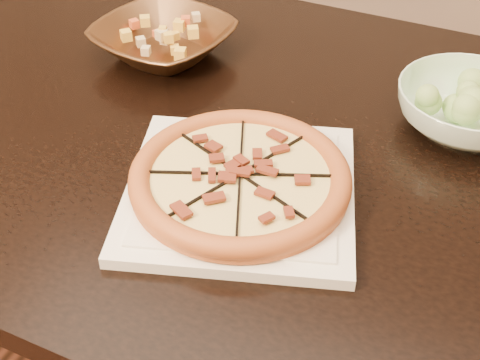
# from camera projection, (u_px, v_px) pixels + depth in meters

# --- Properties ---
(dining_table) EXTENTS (1.51, 0.98, 0.75)m
(dining_table) POSITION_uv_depth(u_px,v_px,m) (220.00, 166.00, 1.15)
(dining_table) COLOR black
(dining_table) RESTS_ON floor
(plate) EXTENTS (0.40, 0.40, 0.02)m
(plate) POSITION_uv_depth(u_px,v_px,m) (240.00, 191.00, 0.94)
(plate) COLOR white
(plate) RESTS_ON dining_table
(pizza) EXTENTS (0.31, 0.31, 0.03)m
(pizza) POSITION_uv_depth(u_px,v_px,m) (240.00, 178.00, 0.92)
(pizza) COLOR #BA5A21
(pizza) RESTS_ON plate
(bronze_bowl) EXTENTS (0.29, 0.29, 0.06)m
(bronze_bowl) POSITION_uv_depth(u_px,v_px,m) (163.00, 40.00, 1.23)
(bronze_bowl) COLOR brown
(bronze_bowl) RESTS_ON dining_table
(mixed_dish) EXTENTS (0.12, 0.11, 0.03)m
(mixed_dish) POSITION_uv_depth(u_px,v_px,m) (161.00, 19.00, 1.21)
(mixed_dish) COLOR #D6BA85
(mixed_dish) RESTS_ON bronze_bowl
(salad_bowl) EXTENTS (0.28, 0.28, 0.07)m
(salad_bowl) POSITION_uv_depth(u_px,v_px,m) (468.00, 108.00, 1.05)
(salad_bowl) COLOR white
(salad_bowl) RESTS_ON dining_table
(salad) EXTENTS (0.11, 0.11, 0.04)m
(salad) POSITION_uv_depth(u_px,v_px,m) (475.00, 79.00, 1.02)
(salad) COLOR #ACC277
(salad) RESTS_ON salad_bowl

